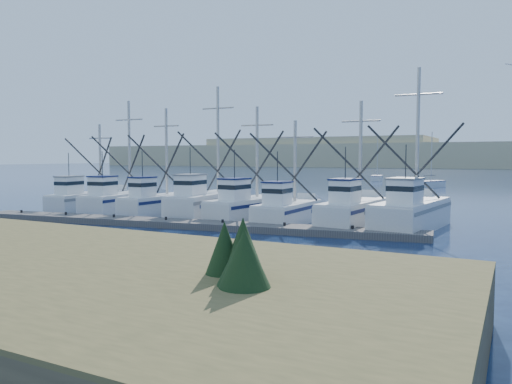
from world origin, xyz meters
TOP-DOWN VIEW (x-y plane):
  - ground at (0.00, 0.00)m, footprint 500.00×500.00m
  - floating_dock at (-6.58, 6.27)m, footprint 30.62×6.03m
  - dune_ridge at (0.00, 210.00)m, footprint 360.00×60.00m
  - trawler_fleet at (-5.66, 11.26)m, footprint 30.24×8.97m
  - sailboat_near at (1.42, 56.42)m, footprint 3.71×5.60m
  - sailboat_far at (-10.65, 73.34)m, footprint 2.56×5.48m

SIDE VIEW (x-z plane):
  - ground at x=0.00m, z-range 0.00..0.00m
  - floating_dock at x=-6.58m, z-range 0.00..0.41m
  - sailboat_far at x=-10.65m, z-range -3.55..4.55m
  - sailboat_near at x=1.42m, z-range -3.55..4.55m
  - trawler_fleet at x=-5.66m, z-range -4.06..6.01m
  - dune_ridge at x=0.00m, z-range 0.00..10.00m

